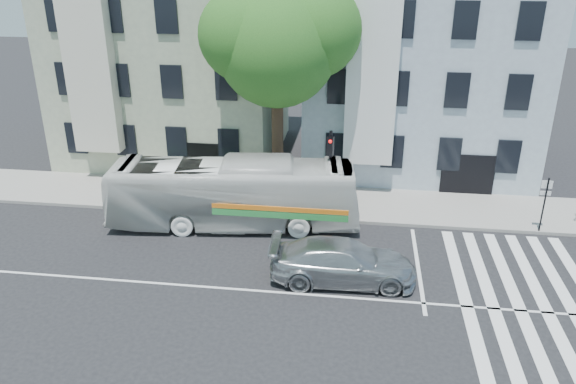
# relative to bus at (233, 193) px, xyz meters

# --- Properties ---
(ground) EXTENTS (120.00, 120.00, 0.00)m
(ground) POSITION_rel_bus_xyz_m (1.50, -5.20, -1.55)
(ground) COLOR black
(ground) RESTS_ON ground
(sidewalk_far) EXTENTS (80.00, 4.00, 0.15)m
(sidewalk_far) POSITION_rel_bus_xyz_m (1.50, 2.80, -1.47)
(sidewalk_far) COLOR gray
(sidewalk_far) RESTS_ON ground
(building_left) EXTENTS (12.00, 10.00, 11.00)m
(building_left) POSITION_rel_bus_xyz_m (-5.50, 9.80, 3.95)
(building_left) COLOR #949D83
(building_left) RESTS_ON ground
(building_right) EXTENTS (12.00, 10.00, 11.00)m
(building_right) POSITION_rel_bus_xyz_m (8.50, 9.80, 3.95)
(building_right) COLOR #98A6B5
(building_right) RESTS_ON ground
(street_tree) EXTENTS (7.30, 5.90, 11.10)m
(street_tree) POSITION_rel_bus_xyz_m (1.56, 3.54, 6.28)
(street_tree) COLOR #2D2116
(street_tree) RESTS_ON ground
(bus) EXTENTS (3.78, 11.33, 3.10)m
(bus) POSITION_rel_bus_xyz_m (0.00, 0.00, 0.00)
(bus) COLOR silver
(bus) RESTS_ON ground
(sedan) EXTENTS (2.48, 5.57, 1.59)m
(sedan) POSITION_rel_bus_xyz_m (5.07, -4.04, -0.75)
(sedan) COLOR #ACAFB3
(sedan) RESTS_ON ground
(hedge) EXTENTS (8.25, 3.79, 0.70)m
(hedge) POSITION_rel_bus_xyz_m (-1.14, 1.60, -1.05)
(hedge) COLOR #255E1E
(hedge) RESTS_ON sidewalk_far
(traffic_signal) EXTENTS (0.44, 0.53, 4.26)m
(traffic_signal) POSITION_rel_bus_xyz_m (4.19, 1.04, 1.20)
(traffic_signal) COLOR black
(traffic_signal) RESTS_ON ground
(far_sign_pole) EXTENTS (0.45, 0.17, 2.51)m
(far_sign_pole) POSITION_rel_bus_xyz_m (13.48, 0.94, 0.19)
(far_sign_pole) COLOR black
(far_sign_pole) RESTS_ON sidewalk_far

